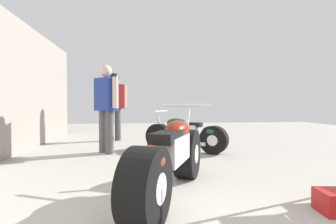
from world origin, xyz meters
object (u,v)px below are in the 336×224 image
motorcycle_maroon_cruiser (171,159)px  mechanic_with_helmet (114,100)px  mechanic_in_blue (106,103)px  motorcycle_black_naked (186,135)px

motorcycle_maroon_cruiser → mechanic_with_helmet: bearing=102.6°
mechanic_with_helmet → mechanic_in_blue: bearing=-89.4°
motorcycle_black_naked → mechanic_with_helmet: (-1.61, 1.81, 0.74)m
motorcycle_black_naked → mechanic_in_blue: bearing=-179.6°
motorcycle_black_naked → mechanic_in_blue: mechanic_in_blue is taller
motorcycle_maroon_cruiser → mechanic_with_helmet: size_ratio=1.09×
motorcycle_maroon_cruiser → motorcycle_black_naked: motorcycle_maroon_cruiser is taller
motorcycle_black_naked → mechanic_with_helmet: size_ratio=0.87×
motorcycle_black_naked → mechanic_with_helmet: 2.53m
motorcycle_maroon_cruiser → mechanic_with_helmet: (-0.97, 4.33, 0.69)m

